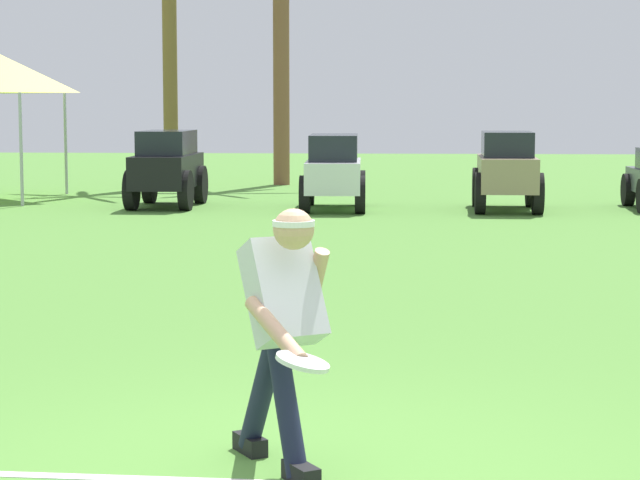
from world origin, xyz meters
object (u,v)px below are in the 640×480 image
object	(u,v)px
parked_car_slot_c	(507,169)
palm_tree_left_of_centre	(282,29)
frisbee_in_flight	(303,362)
palm_tree_far_left	(169,10)
frisbee_thrower	(283,324)
parked_car_slot_b	(334,169)
parked_car_slot_a	(167,166)

from	to	relation	value
parked_car_slot_c	palm_tree_left_of_centre	bearing A→B (deg)	125.32
parked_car_slot_c	palm_tree_left_of_centre	xyz separation A→B (m)	(-4.67, 6.59, 2.83)
frisbee_in_flight	parked_car_slot_c	bearing A→B (deg)	82.17
parked_car_slot_c	palm_tree_far_left	world-z (taller)	palm_tree_far_left
frisbee_thrower	parked_car_slot_c	xyz separation A→B (m)	(2.44, 15.98, -0.05)
parked_car_slot_c	palm_tree_far_left	size ratio (longest dim) A/B	0.36
parked_car_slot_b	parked_car_slot_c	xyz separation A→B (m)	(3.09, -0.04, 0.02)
parked_car_slot_b	parked_car_slot_c	distance (m)	3.09
frisbee_thrower	frisbee_in_flight	xyz separation A→B (m)	(0.16, -0.63, -0.07)
parked_car_slot_a	palm_tree_far_left	xyz separation A→B (m)	(-0.96, 5.49, 3.23)
frisbee_thrower	parked_car_slot_a	world-z (taller)	frisbee_thrower
palm_tree_far_left	parked_car_slot_c	bearing A→B (deg)	-39.29
frisbee_thrower	parked_car_slot_b	xyz separation A→B (m)	(-0.65, 16.02, -0.07)
palm_tree_left_of_centre	frisbee_thrower	bearing A→B (deg)	-84.36
parked_car_slot_a	palm_tree_left_of_centre	xyz separation A→B (m)	(1.51, 6.23, 2.83)
parked_car_slot_b	palm_tree_left_of_centre	xyz separation A→B (m)	(-1.58, 6.55, 2.86)
parked_car_slot_c	parked_car_slot_a	bearing A→B (deg)	176.72
frisbee_thrower	palm_tree_left_of_centre	bearing A→B (deg)	95.64
frisbee_thrower	parked_car_slot_a	bearing A→B (deg)	102.90
palm_tree_far_left	palm_tree_left_of_centre	xyz separation A→B (m)	(2.47, 0.75, -0.40)
parked_car_slot_a	parked_car_slot_c	bearing A→B (deg)	-3.28
frisbee_in_flight	palm_tree_far_left	bearing A→B (deg)	102.20
frisbee_thrower	parked_car_slot_a	distance (m)	16.76
frisbee_in_flight	parked_car_slot_a	bearing A→B (deg)	102.94
frisbee_thrower	palm_tree_far_left	world-z (taller)	palm_tree_far_left
parked_car_slot_a	parked_car_slot_b	distance (m)	3.11
parked_car_slot_a	palm_tree_far_left	distance (m)	6.44
frisbee_thrower	parked_car_slot_b	size ratio (longest dim) A/B	0.58
palm_tree_far_left	palm_tree_left_of_centre	distance (m)	2.61
frisbee_in_flight	parked_car_slot_b	xyz separation A→B (m)	(-0.80, 16.65, -0.00)
frisbee_in_flight	palm_tree_left_of_centre	xyz separation A→B (m)	(-2.38, 23.20, 2.85)
frisbee_thrower	parked_car_slot_b	distance (m)	16.03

